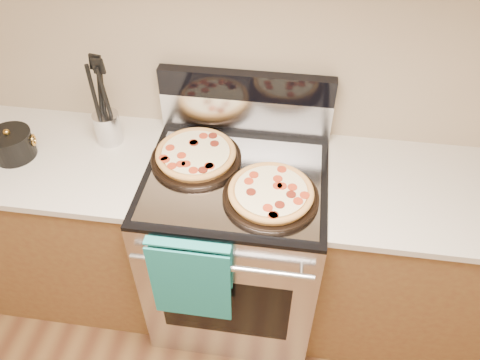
# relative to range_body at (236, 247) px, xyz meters

# --- Properties ---
(wall_back) EXTENTS (4.00, 0.00, 4.00)m
(wall_back) POSITION_rel_range_body_xyz_m (0.00, 0.35, 0.90)
(wall_back) COLOR tan
(wall_back) RESTS_ON ground
(range_body) EXTENTS (0.76, 0.68, 0.90)m
(range_body) POSITION_rel_range_body_xyz_m (0.00, 0.00, 0.00)
(range_body) COLOR #B7B7BC
(range_body) RESTS_ON ground
(oven_window) EXTENTS (0.56, 0.01, 0.40)m
(oven_window) POSITION_rel_range_body_xyz_m (0.00, -0.34, 0.00)
(oven_window) COLOR black
(oven_window) RESTS_ON range_body
(cooktop) EXTENTS (0.76, 0.68, 0.02)m
(cooktop) POSITION_rel_range_body_xyz_m (0.00, 0.00, 0.46)
(cooktop) COLOR black
(cooktop) RESTS_ON range_body
(backsplash_lower) EXTENTS (0.76, 0.06, 0.18)m
(backsplash_lower) POSITION_rel_range_body_xyz_m (0.00, 0.31, 0.56)
(backsplash_lower) COLOR silver
(backsplash_lower) RESTS_ON cooktop
(backsplash_upper) EXTENTS (0.76, 0.06, 0.12)m
(backsplash_upper) POSITION_rel_range_body_xyz_m (0.00, 0.31, 0.71)
(backsplash_upper) COLOR black
(backsplash_upper) RESTS_ON backsplash_lower
(oven_handle) EXTENTS (0.70, 0.03, 0.03)m
(oven_handle) POSITION_rel_range_body_xyz_m (0.00, -0.38, 0.35)
(oven_handle) COLOR silver
(oven_handle) RESTS_ON range_body
(dish_towel) EXTENTS (0.32, 0.05, 0.42)m
(dish_towel) POSITION_rel_range_body_xyz_m (-0.12, -0.38, 0.25)
(dish_towel) COLOR #18767B
(dish_towel) RESTS_ON oven_handle
(foil_sheet) EXTENTS (0.70, 0.55, 0.01)m
(foil_sheet) POSITION_rel_range_body_xyz_m (0.00, -0.03, 0.47)
(foil_sheet) COLOR gray
(foil_sheet) RESTS_ON cooktop
(cabinet_left) EXTENTS (1.00, 0.62, 0.88)m
(cabinet_left) POSITION_rel_range_body_xyz_m (-0.88, 0.03, -0.01)
(cabinet_left) COLOR brown
(cabinet_left) RESTS_ON ground
(countertop_left) EXTENTS (1.02, 0.64, 0.03)m
(countertop_left) POSITION_rel_range_body_xyz_m (-0.88, 0.03, 0.45)
(countertop_left) COLOR beige
(countertop_left) RESTS_ON cabinet_left
(cabinet_right) EXTENTS (1.00, 0.62, 0.88)m
(cabinet_right) POSITION_rel_range_body_xyz_m (0.88, 0.03, -0.01)
(cabinet_right) COLOR brown
(cabinet_right) RESTS_ON ground
(countertop_right) EXTENTS (1.02, 0.64, 0.03)m
(countertop_right) POSITION_rel_range_body_xyz_m (0.88, 0.03, 0.45)
(countertop_right) COLOR beige
(countertop_right) RESTS_ON cabinet_right
(pepperoni_pizza_back) EXTENTS (0.44, 0.44, 0.05)m
(pepperoni_pizza_back) POSITION_rel_range_body_xyz_m (-0.18, 0.07, 0.50)
(pepperoni_pizza_back) COLOR #BC8839
(pepperoni_pizza_back) RESTS_ON foil_sheet
(pepperoni_pizza_front) EXTENTS (0.40, 0.40, 0.05)m
(pepperoni_pizza_front) POSITION_rel_range_body_xyz_m (0.16, -0.11, 0.50)
(pepperoni_pizza_front) COLOR #BC8839
(pepperoni_pizza_front) RESTS_ON foil_sheet
(utensil_crock) EXTENTS (0.14, 0.14, 0.14)m
(utensil_crock) POSITION_rel_range_body_xyz_m (-0.60, 0.16, 0.53)
(utensil_crock) COLOR silver
(utensil_crock) RESTS_ON countertop_left
(saucepan) EXTENTS (0.22, 0.22, 0.11)m
(saucepan) POSITION_rel_range_body_xyz_m (-0.97, 0.00, 0.51)
(saucepan) COLOR black
(saucepan) RESTS_ON countertop_left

